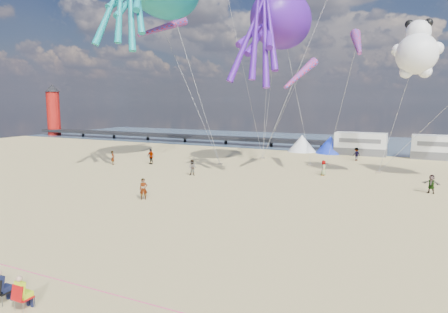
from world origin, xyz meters
TOP-DOWN VIEW (x-y plane):
  - ground at (0.00, 0.00)m, footprint 120.00×120.00m
  - water at (0.00, 55.00)m, footprint 120.00×120.00m
  - pier at (-28.00, 44.00)m, footprint 60.00×3.00m
  - lighthouse at (-56.00, 44.00)m, footprint 2.60×2.60m
  - motorhome_0 at (6.00, 40.00)m, footprint 6.60×2.50m
  - motorhome_1 at (15.50, 40.00)m, footprint 6.60×2.50m
  - tent_white at (-2.00, 40.00)m, footprint 4.00×4.00m
  - tent_blue at (2.00, 40.00)m, footprint 4.00×4.00m
  - rope_line at (0.00, -5.00)m, footprint 34.00×0.03m
  - standing_person at (-5.43, 7.48)m, footprint 0.70×0.67m
  - beachgoer_0 at (4.64, 23.01)m, footprint 0.38×0.56m
  - beachgoer_2 at (6.23, 34.37)m, footprint 0.98×0.98m
  - beachgoer_3 at (-14.85, 21.36)m, footprint 1.24×0.84m
  - beachgoer_4 at (13.98, 19.05)m, footprint 0.95×0.62m
  - beachgoer_5 at (-18.52, 19.12)m, footprint 1.35×1.41m
  - beachgoer_7 at (-6.94, 17.34)m, footprint 0.85×0.66m
  - sandbag_a at (-7.29, 24.15)m, footprint 0.50×0.35m
  - sandbag_b at (2.18, 28.11)m, footprint 0.50×0.35m
  - sandbag_c at (9.45, 26.47)m, footprint 0.50×0.35m
  - sandbag_d at (3.76, 28.83)m, footprint 0.50×0.35m
  - sandbag_e at (-4.59, 30.76)m, footprint 0.50×0.35m
  - kite_octopus_purple at (-0.63, 25.00)m, footprint 5.30×11.28m
  - kite_panda at (12.27, 22.88)m, footprint 4.40×4.17m
  - windsock_left at (-16.51, 26.78)m, footprint 3.60×7.50m
  - windsock_mid at (7.30, 22.98)m, footprint 2.24×5.78m
  - windsock_right at (2.20, 22.46)m, footprint 2.54×5.72m

SIDE VIEW (x-z plane):
  - ground at x=0.00m, z-range 0.00..0.00m
  - water at x=0.00m, z-range 0.02..0.02m
  - rope_line at x=0.00m, z-range 0.00..0.04m
  - sandbag_a at x=-7.29m, z-range 0.00..0.22m
  - sandbag_b at x=2.18m, z-range 0.00..0.22m
  - sandbag_c at x=9.45m, z-range 0.00..0.22m
  - sandbag_d at x=3.76m, z-range 0.00..0.22m
  - sandbag_e at x=-4.59m, z-range 0.00..0.22m
  - beachgoer_0 at x=4.64m, z-range 0.00..1.49m
  - beachgoer_4 at x=13.98m, z-range 0.00..1.51m
  - beachgoer_7 at x=-6.94m, z-range 0.00..1.55m
  - beachgoer_5 at x=-18.52m, z-range 0.00..1.59m
  - standing_person at x=-5.43m, z-range 0.00..1.60m
  - beachgoer_2 at x=6.23m, z-range 0.00..1.60m
  - beachgoer_3 at x=-14.85m, z-range 0.00..1.78m
  - pier at x=-28.00m, z-range 0.75..1.25m
  - tent_white at x=-2.00m, z-range 0.00..2.40m
  - tent_blue at x=2.00m, z-range 0.00..2.40m
  - motorhome_0 at x=6.00m, z-range 0.00..3.00m
  - motorhome_1 at x=15.50m, z-range 0.00..3.00m
  - lighthouse at x=-56.00m, z-range 0.00..9.00m
  - windsock_right at x=2.20m, z-range 6.99..12.69m
  - kite_panda at x=12.27m, z-range 8.31..14.29m
  - windsock_mid at x=7.30m, z-range 9.67..15.37m
  - kite_octopus_purple at x=-0.63m, z-range 9.28..21.91m
  - windsock_left at x=-16.51m, z-range 12.44..20.02m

